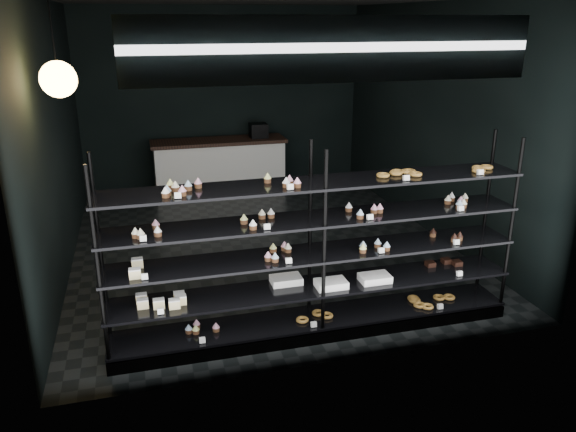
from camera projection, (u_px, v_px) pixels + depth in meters
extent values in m
cube|color=black|center=(261.00, 242.00, 7.87)|extent=(5.00, 6.00, 0.01)
cube|color=black|center=(223.00, 100.00, 10.07)|extent=(5.00, 0.01, 3.20)
cube|color=black|center=(338.00, 195.00, 4.61)|extent=(5.00, 0.01, 3.20)
cube|color=black|center=(56.00, 140.00, 6.73)|extent=(0.01, 6.00, 3.20)
cube|color=black|center=(431.00, 121.00, 7.96)|extent=(0.01, 6.00, 3.20)
cube|color=black|center=(315.00, 326.00, 5.63)|extent=(4.00, 0.50, 0.12)
cylinder|color=black|center=(98.00, 273.00, 4.63)|extent=(0.04, 0.04, 1.85)
cylinder|color=black|center=(101.00, 253.00, 5.03)|extent=(0.04, 0.04, 1.85)
cylinder|color=black|center=(324.00, 249.00, 5.12)|extent=(0.04, 0.04, 1.85)
cylinder|color=black|center=(310.00, 232.00, 5.52)|extent=(0.04, 0.04, 1.85)
cylinder|color=black|center=(511.00, 229.00, 5.61)|extent=(0.04, 0.04, 1.85)
cylinder|color=black|center=(485.00, 215.00, 6.01)|extent=(0.04, 0.04, 1.85)
cube|color=black|center=(315.00, 318.00, 5.60)|extent=(4.00, 0.50, 0.03)
cube|color=black|center=(316.00, 286.00, 5.48)|extent=(4.00, 0.50, 0.02)
cube|color=black|center=(317.00, 253.00, 5.37)|extent=(4.00, 0.50, 0.02)
cube|color=black|center=(317.00, 219.00, 5.25)|extent=(4.00, 0.50, 0.02)
cube|color=black|center=(318.00, 183.00, 5.13)|extent=(4.00, 0.50, 0.02)
cube|color=white|center=(181.00, 195.00, 4.65)|extent=(0.06, 0.04, 0.06)
cube|color=white|center=(294.00, 187.00, 4.89)|extent=(0.06, 0.04, 0.06)
cube|color=white|center=(408.00, 178.00, 5.16)|extent=(0.05, 0.04, 0.06)
cube|color=white|center=(481.00, 172.00, 5.35)|extent=(0.06, 0.04, 0.06)
cube|color=white|center=(145.00, 238.00, 4.69)|extent=(0.06, 0.04, 0.06)
cube|color=white|center=(267.00, 227.00, 4.94)|extent=(0.05, 0.04, 0.06)
cube|color=white|center=(375.00, 217.00, 5.20)|extent=(0.05, 0.04, 0.06)
cube|color=white|center=(464.00, 208.00, 5.43)|extent=(0.06, 0.04, 0.06)
cube|color=white|center=(149.00, 276.00, 4.80)|extent=(0.06, 0.04, 0.06)
cube|color=white|center=(285.00, 261.00, 5.10)|extent=(0.06, 0.04, 0.06)
cube|color=white|center=(379.00, 251.00, 5.33)|extent=(0.05, 0.04, 0.06)
cube|color=white|center=(459.00, 242.00, 5.54)|extent=(0.06, 0.04, 0.06)
cube|color=white|center=(164.00, 311.00, 4.94)|extent=(0.06, 0.04, 0.06)
cube|color=white|center=(457.00, 274.00, 5.66)|extent=(0.06, 0.04, 0.06)
cube|color=white|center=(206.00, 340.00, 5.15)|extent=(0.06, 0.04, 0.06)
cube|color=white|center=(314.00, 324.00, 5.41)|extent=(0.05, 0.04, 0.06)
cube|color=white|center=(442.00, 307.00, 5.74)|extent=(0.06, 0.04, 0.06)
cube|color=#100C40|center=(338.00, 49.00, 4.30)|extent=(3.20, 0.04, 0.45)
cube|color=white|center=(339.00, 49.00, 4.29)|extent=(3.30, 0.02, 0.50)
cylinder|color=black|center=(51.00, 27.00, 4.96)|extent=(0.01, 0.01, 0.56)
sphere|color=#F4B255|center=(58.00, 79.00, 5.11)|extent=(0.33, 0.33, 0.33)
cube|color=silver|center=(220.00, 169.00, 9.95)|extent=(2.25, 0.60, 0.92)
cube|color=black|center=(219.00, 141.00, 9.79)|extent=(2.34, 0.65, 0.06)
cube|color=black|center=(258.00, 130.00, 9.91)|extent=(0.30, 0.30, 0.25)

